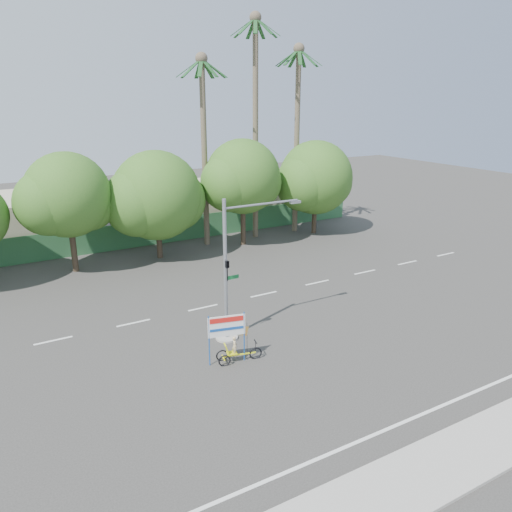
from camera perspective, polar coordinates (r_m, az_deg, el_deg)
ground at (r=23.20m, az=6.85°, el=-11.84°), size 120.00×120.00×0.00m
sidewalk_near at (r=18.80m, az=21.51°, el=-20.90°), size 50.00×2.40×0.12m
fence at (r=40.82m, az=-11.28°, el=2.71°), size 38.00×0.08×2.00m
building_left at (r=43.11m, az=-26.04°, el=3.39°), size 12.00×8.00×4.00m
building_right at (r=47.63m, az=-3.96°, el=6.16°), size 14.00×8.00×3.60m
tree_left at (r=34.99m, az=-20.80°, el=6.20°), size 6.66×5.60×8.07m
tree_center at (r=36.48m, az=-11.38°, el=6.50°), size 7.62×6.40×7.85m
tree_right at (r=39.08m, az=-1.59°, el=8.74°), size 6.90×5.80×8.36m
tree_far_right at (r=42.89m, az=6.77°, el=8.64°), size 7.38×6.20×7.94m
palm_tall at (r=40.90m, az=-0.06°, el=16.51°), size 3.73×3.79×17.45m
palm_mid at (r=43.06m, az=4.73°, el=15.11°), size 3.73×3.79×15.45m
palm_short at (r=38.94m, az=-6.00°, el=13.99°), size 3.73×3.79×14.45m
traffic_signal at (r=23.96m, az=-2.82°, el=-3.00°), size 4.72×1.10×7.00m
trike_billboard at (r=22.55m, az=-2.76°, el=-9.84°), size 2.41×0.89×2.42m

